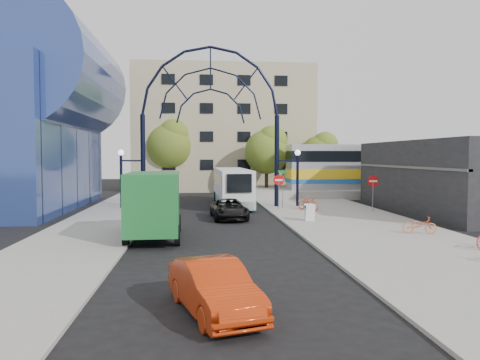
{
  "coord_description": "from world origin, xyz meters",
  "views": [
    {
      "loc": [
        -1.02,
        -21.02,
        3.98
      ],
      "look_at": [
        1.46,
        6.0,
        2.56
      ],
      "focal_mm": 35.0,
      "sensor_mm": 36.0,
      "label": 1
    }
  ],
  "objects": [
    {
      "name": "train_platform",
      "position": [
        20.0,
        22.0,
        0.4
      ],
      "size": [
        32.0,
        5.0,
        0.8
      ],
      "primitive_type": "cube",
      "color": "gray",
      "rests_on": "ground"
    },
    {
      "name": "sandwich_board",
      "position": [
        5.6,
        5.98,
        0.74
      ],
      "size": [
        0.55,
        0.61,
        0.99
      ],
      "color": "white",
      "rests_on": "sidewalk_east"
    },
    {
      "name": "red_sedan",
      "position": [
        -0.61,
        -9.44,
        0.67
      ],
      "size": [
        2.52,
        4.28,
        1.33
      ],
      "primitive_type": "imported",
      "rotation": [
        0.0,
        0.0,
        0.29
      ],
      "color": "#B62D0B",
      "rests_on": "ground"
    },
    {
      "name": "bike_near_a",
      "position": [
        6.8,
        11.29,
        0.62
      ],
      "size": [
        1.59,
        1.95,
        1.0
      ],
      "primitive_type": "imported",
      "rotation": [
        0.0,
        0.0,
        0.58
      ],
      "color": "#CC3F28",
      "rests_on": "sidewalk_east"
    },
    {
      "name": "gateway_arch",
      "position": [
        0.0,
        14.0,
        8.56
      ],
      "size": [
        13.64,
        0.44,
        12.1
      ],
      "color": "black",
      "rests_on": "ground"
    },
    {
      "name": "do_not_enter_sign",
      "position": [
        11.0,
        10.0,
        1.98
      ],
      "size": [
        0.76,
        0.07,
        2.48
      ],
      "color": "slate",
      "rests_on": "sidewalk_east"
    },
    {
      "name": "tree_north_b",
      "position": [
        -3.88,
        29.93,
        5.27
      ],
      "size": [
        5.12,
        5.12,
        8.0
      ],
      "color": "#382314",
      "rests_on": "ground"
    },
    {
      "name": "bike_far_a",
      "position": [
        9.91,
        1.0,
        0.55
      ],
      "size": [
        1.72,
        0.97,
        0.86
      ],
      "primitive_type": "imported",
      "rotation": [
        0.0,
        0.0,
        1.31
      ],
      "color": "orange",
      "rests_on": "sidewalk_east"
    },
    {
      "name": "stop_sign",
      "position": [
        4.8,
        12.0,
        1.99
      ],
      "size": [
        0.8,
        0.07,
        2.5
      ],
      "color": "slate",
      "rests_on": "sidewalk_east"
    },
    {
      "name": "city_bus",
      "position": [
        1.75,
        15.99,
        1.52
      ],
      "size": [
        2.67,
        10.65,
        2.91
      ],
      "rotation": [
        0.0,
        0.0,
        0.02
      ],
      "color": "white",
      "rests_on": "ground"
    },
    {
      "name": "plaza_west",
      "position": [
        -6.5,
        6.0,
        0.06
      ],
      "size": [
        5.0,
        50.0,
        0.12
      ],
      "primitive_type": "cube",
      "color": "gray",
      "rests_on": "ground"
    },
    {
      "name": "commercial_block_east",
      "position": [
        16.0,
        10.0,
        2.5
      ],
      "size": [
        6.0,
        16.0,
        5.0
      ],
      "primitive_type": "cube",
      "color": "black",
      "rests_on": "ground"
    },
    {
      "name": "street_name_sign",
      "position": [
        5.2,
        12.6,
        2.13
      ],
      "size": [
        0.7,
        0.7,
        2.8
      ],
      "color": "slate",
      "rests_on": "sidewalk_east"
    },
    {
      "name": "tree_north_a",
      "position": [
        6.12,
        25.93,
        4.61
      ],
      "size": [
        4.48,
        4.48,
        7.0
      ],
      "color": "#382314",
      "rests_on": "ground"
    },
    {
      "name": "transit_hall",
      "position": [
        -15.3,
        15.0,
        6.7
      ],
      "size": [
        16.5,
        18.0,
        14.5
      ],
      "color": "navy",
      "rests_on": "ground"
    },
    {
      "name": "tree_north_c",
      "position": [
        12.12,
        27.93,
        4.28
      ],
      "size": [
        4.16,
        4.16,
        6.5
      ],
      "color": "#382314",
      "rests_on": "ground"
    },
    {
      "name": "bike_near_b",
      "position": [
        6.78,
        11.79,
        0.58
      ],
      "size": [
        0.58,
        1.57,
        0.92
      ],
      "primitive_type": "imported",
      "rotation": [
        0.0,
        0.0,
        0.1
      ],
      "color": "#CF4929",
      "rests_on": "sidewalk_east"
    },
    {
      "name": "apartment_block",
      "position": [
        2.0,
        34.97,
        7.0
      ],
      "size": [
        20.0,
        12.1,
        14.0
      ],
      "color": "tan",
      "rests_on": "ground"
    },
    {
      "name": "sidewalk_east",
      "position": [
        8.0,
        4.0,
        0.06
      ],
      "size": [
        8.0,
        56.0,
        0.12
      ],
      "primitive_type": "cube",
      "color": "gray",
      "rests_on": "ground"
    },
    {
      "name": "black_suv",
      "position": [
        0.96,
        8.01,
        0.63
      ],
      "size": [
        2.34,
        4.65,
        1.26
      ],
      "primitive_type": "imported",
      "rotation": [
        0.0,
        0.0,
        0.05
      ],
      "color": "black",
      "rests_on": "ground"
    },
    {
      "name": "green_truck",
      "position": [
        -3.07,
        1.54,
        1.59
      ],
      "size": [
        2.6,
        6.38,
        3.19
      ],
      "rotation": [
        0.0,
        0.0,
        0.03
      ],
      "color": "black",
      "rests_on": "ground"
    },
    {
      "name": "ground",
      "position": [
        0.0,
        0.0,
        0.0
      ],
      "size": [
        120.0,
        120.0,
        0.0
      ],
      "primitive_type": "plane",
      "color": "black",
      "rests_on": "ground"
    },
    {
      "name": "train_car",
      "position": [
        20.0,
        22.0,
        2.9
      ],
      "size": [
        25.1,
        3.05,
        4.2
      ],
      "color": "#B7B7BC",
      "rests_on": "train_platform"
    }
  ]
}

